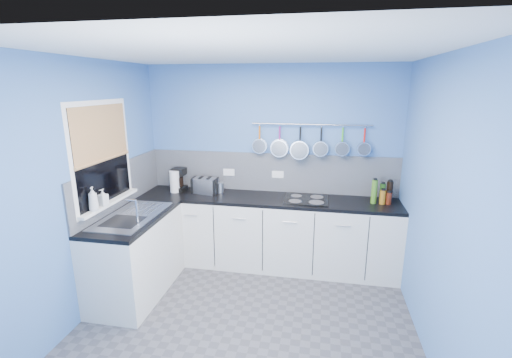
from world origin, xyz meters
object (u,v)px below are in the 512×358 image
(soap_bottle_a, at_px, (93,199))
(hob, at_px, (306,200))
(toaster, at_px, (205,185))
(canister, at_px, (220,188))
(paper_towel, at_px, (175,182))
(soap_bottle_b, at_px, (103,197))
(coffee_maker, at_px, (179,180))

(soap_bottle_a, distance_m, hob, 2.35)
(toaster, xyz_separation_m, hob, (1.29, -0.06, -0.09))
(canister, relative_size, hob, 0.25)
(paper_towel, bearing_deg, soap_bottle_a, -105.15)
(soap_bottle_a, relative_size, soap_bottle_b, 1.39)
(paper_towel, xyz_separation_m, toaster, (0.40, 0.04, -0.04))
(toaster, distance_m, canister, 0.20)
(hob, bearing_deg, coffee_maker, 176.87)
(paper_towel, distance_m, coffee_maker, 0.08)
(soap_bottle_a, height_order, soap_bottle_b, soap_bottle_a)
(paper_towel, height_order, canister, paper_towel)
(paper_towel, relative_size, hob, 0.54)
(toaster, bearing_deg, canister, 25.00)
(toaster, bearing_deg, coffee_maker, -174.36)
(soap_bottle_a, height_order, hob, soap_bottle_a)
(toaster, bearing_deg, soap_bottle_a, -109.76)
(coffee_maker, bearing_deg, paper_towel, -110.11)
(toaster, bearing_deg, hob, 7.80)
(coffee_maker, relative_size, toaster, 0.98)
(toaster, height_order, hob, toaster)
(paper_towel, xyz_separation_m, canister, (0.58, 0.09, -0.07))
(soap_bottle_b, bearing_deg, soap_bottle_a, -90.00)
(soap_bottle_b, xyz_separation_m, paper_towel, (0.33, 1.04, -0.10))
(soap_bottle_b, distance_m, hob, 2.27)
(soap_bottle_b, relative_size, coffee_maker, 0.57)
(paper_towel, bearing_deg, soap_bottle_b, -107.31)
(soap_bottle_a, bearing_deg, paper_towel, 74.85)
(paper_towel, bearing_deg, toaster, 5.45)
(coffee_maker, relative_size, canister, 2.28)
(coffee_maker, xyz_separation_m, hob, (1.66, -0.09, -0.14))
(soap_bottle_b, height_order, coffee_maker, soap_bottle_b)
(soap_bottle_a, xyz_separation_m, soap_bottle_b, (0.00, 0.16, -0.03))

